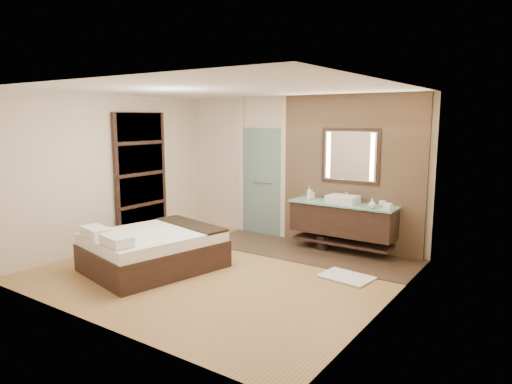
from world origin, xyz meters
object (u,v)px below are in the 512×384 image
Objects in this scene: vanity at (343,219)px; mirror_unit at (350,156)px; bed at (153,250)px; waste_bin at (323,243)px.

mirror_unit reaches higher than vanity.
vanity is 0.86× the size of bed.
mirror_unit is at bearing 65.37° from bed.
bed reaches higher than waste_bin.
vanity is 1.75× the size of mirror_unit.
vanity reaches higher than waste_bin.
mirror_unit reaches higher than bed.
bed is (-2.03, -2.45, -0.28)m from vanity.
waste_bin is at bearing 66.96° from bed.
mirror_unit is (0.00, 0.24, 1.07)m from vanity.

